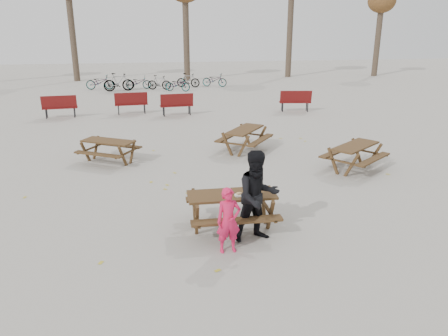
{
  "coord_description": "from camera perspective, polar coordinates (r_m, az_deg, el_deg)",
  "views": [
    {
      "loc": [
        -1.46,
        -8.16,
        4.12
      ],
      "look_at": [
        0.0,
        1.0,
        1.0
      ],
      "focal_mm": 35.0,
      "sensor_mm": 36.0,
      "label": 1
    }
  ],
  "objects": [
    {
      "name": "ground",
      "position": [
        9.26,
        0.98,
        -7.84
      ],
      "size": [
        80.0,
        80.0,
        0.0
      ],
      "primitive_type": "plane",
      "color": "gray",
      "rests_on": "ground"
    },
    {
      "name": "main_picnic_table",
      "position": [
        9.01,
        1.0,
        -4.49
      ],
      "size": [
        1.8,
        1.45,
        0.78
      ],
      "color": "#3D2716",
      "rests_on": "ground"
    },
    {
      "name": "food_tray",
      "position": [
        8.82,
        1.99,
        -3.59
      ],
      "size": [
        0.18,
        0.11,
        0.03
      ],
      "primitive_type": "cube",
      "color": "white",
      "rests_on": "main_picnic_table"
    },
    {
      "name": "bread_roll",
      "position": [
        8.8,
        1.99,
        -3.33
      ],
      "size": [
        0.14,
        0.06,
        0.05
      ],
      "primitive_type": "ellipsoid",
      "color": "tan",
      "rests_on": "food_tray"
    },
    {
      "name": "soda_bottle",
      "position": [
        8.81,
        0.72,
        -3.22
      ],
      "size": [
        0.07,
        0.07,
        0.17
      ],
      "color": "silver",
      "rests_on": "main_picnic_table"
    },
    {
      "name": "child",
      "position": [
        8.11,
        0.6,
        -6.88
      ],
      "size": [
        0.49,
        0.35,
        1.27
      ],
      "primitive_type": "imported",
      "rotation": [
        0.0,
        0.0,
        0.1
      ],
      "color": "#DD1B4C",
      "rests_on": "ground"
    },
    {
      "name": "adult",
      "position": [
        8.45,
        4.42,
        -3.73
      ],
      "size": [
        1.0,
        0.85,
        1.83
      ],
      "primitive_type": "imported",
      "rotation": [
        0.0,
        0.0,
        0.19
      ],
      "color": "black",
      "rests_on": "ground"
    },
    {
      "name": "picnic_table_east",
      "position": [
        13.26,
        16.66,
        1.35
      ],
      "size": [
        2.2,
        2.14,
        0.74
      ],
      "primitive_type": null,
      "rotation": [
        0.0,
        0.0,
        0.66
      ],
      "color": "#3D2716",
      "rests_on": "ground"
    },
    {
      "name": "picnic_table_north",
      "position": [
        13.84,
        -14.8,
        2.12
      ],
      "size": [
        2.03,
        1.91,
        0.69
      ],
      "primitive_type": null,
      "rotation": [
        0.0,
        0.0,
        -0.52
      ],
      "color": "#3D2716",
      "rests_on": "ground"
    },
    {
      "name": "picnic_table_far",
      "position": [
        14.61,
        2.7,
        3.7
      ],
      "size": [
        2.14,
        2.22,
        0.74
      ],
      "primitive_type": null,
      "rotation": [
        0.0,
        0.0,
        0.94
      ],
      "color": "#3D2716",
      "rests_on": "ground"
    },
    {
      "name": "park_bench_row",
      "position": [
        20.63,
        -7.38,
        8.36
      ],
      "size": [
        12.48,
        1.32,
        1.03
      ],
      "color": "maroon",
      "rests_on": "ground"
    },
    {
      "name": "bicycle_row",
      "position": [
        28.78,
        -9.28,
        11.04
      ],
      "size": [
        9.19,
        2.79,
        1.11
      ],
      "color": "black",
      "rests_on": "ground"
    },
    {
      "name": "fallen_leaves",
      "position": [
        11.59,
        1.27,
        -2.22
      ],
      "size": [
        11.0,
        11.0,
        0.01
      ],
      "primitive_type": null,
      "color": "gold",
      "rests_on": "ground"
    }
  ]
}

